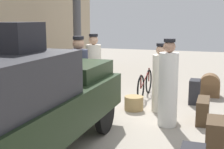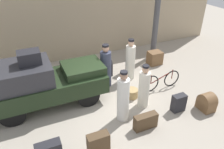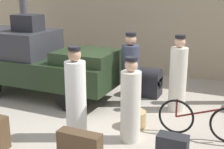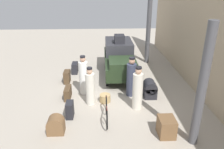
% 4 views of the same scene
% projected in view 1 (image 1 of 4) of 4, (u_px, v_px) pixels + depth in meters
% --- Properties ---
extents(ground_plane, '(30.00, 30.00, 0.00)m').
position_uv_depth(ground_plane, '(118.00, 120.00, 6.64)').
color(ground_plane, '#A89E8E').
extents(canopy_pillar_right, '(0.27, 0.27, 3.75)m').
position_uv_depth(canopy_pillar_right, '(77.00, 26.00, 10.39)').
color(canopy_pillar_right, '#4C4C51').
rests_on(canopy_pillar_right, ground).
extents(truck, '(3.93, 1.56, 1.68)m').
position_uv_depth(truck, '(29.00, 100.00, 4.68)').
color(truck, black).
rests_on(truck, ground).
extents(bicycle, '(1.66, 0.04, 0.74)m').
position_uv_depth(bicycle, '(145.00, 84.00, 8.57)').
color(bicycle, black).
rests_on(bicycle, ground).
extents(wicker_basket, '(0.45, 0.45, 0.33)m').
position_uv_depth(wicker_basket, '(134.00, 103.00, 7.37)').
color(wicker_basket, tan).
rests_on(wicker_basket, ground).
extents(porter_standing_middle, '(0.39, 0.39, 1.75)m').
position_uv_depth(porter_standing_middle, '(94.00, 70.00, 8.18)').
color(porter_standing_middle, silver).
rests_on(porter_standing_middle, ground).
extents(conductor_in_dark_uniform, '(0.42, 0.42, 1.75)m').
position_uv_depth(conductor_in_dark_uniform, '(79.00, 78.00, 7.11)').
color(conductor_in_dark_uniform, '#33384C').
rests_on(conductor_in_dark_uniform, ground).
extents(porter_lifting_near_truck, '(0.37, 0.37, 1.59)m').
position_uv_depth(porter_lifting_near_truck, '(160.00, 81.00, 7.19)').
color(porter_lifting_near_truck, silver).
rests_on(porter_lifting_near_truck, ground).
extents(porter_carrying_trunk, '(0.38, 0.38, 1.76)m').
position_uv_depth(porter_carrying_trunk, '(168.00, 87.00, 6.19)').
color(porter_carrying_trunk, white).
rests_on(porter_carrying_trunk, ground).
extents(trunk_large_brown, '(0.59, 0.27, 0.60)m').
position_uv_depth(trunk_large_brown, '(215.00, 138.00, 4.88)').
color(trunk_large_brown, '#4C3823').
rests_on(trunk_large_brown, ground).
extents(suitcase_tan_flat, '(0.46, 0.26, 0.61)m').
position_uv_depth(suitcase_tan_flat, '(195.00, 92.00, 7.93)').
color(suitcase_tan_flat, '#232328').
rests_on(suitcase_tan_flat, ground).
extents(trunk_umber_medium, '(0.75, 0.24, 0.50)m').
position_uv_depth(trunk_umber_medium, '(203.00, 111.00, 6.49)').
color(trunk_umber_medium, '#4C3823').
rests_on(trunk_umber_medium, ground).
extents(suitcase_black_upright, '(0.64, 0.53, 0.76)m').
position_uv_depth(suitcase_black_upright, '(54.00, 92.00, 7.63)').
color(suitcase_black_upright, '#232328').
rests_on(suitcase_black_upright, ground).
extents(trunk_barrel_dark, '(0.43, 0.55, 0.63)m').
position_uv_depth(trunk_barrel_dark, '(210.00, 86.00, 8.66)').
color(trunk_barrel_dark, brown).
rests_on(trunk_barrel_dark, ground).
extents(suitcase_small_leather, '(0.63, 0.52, 0.62)m').
position_uv_depth(suitcase_small_leather, '(94.00, 76.00, 10.07)').
color(suitcase_small_leather, brown).
rests_on(suitcase_small_leather, ground).
extents(trunk_on_truck_roof, '(0.68, 0.52, 0.41)m').
position_uv_depth(trunk_on_truck_roof, '(17.00, 37.00, 4.32)').
color(trunk_on_truck_roof, '#232328').
rests_on(trunk_on_truck_roof, truck).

